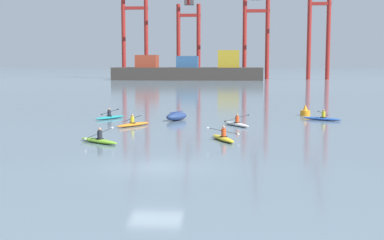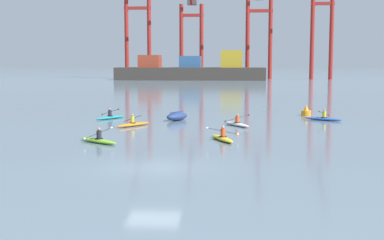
% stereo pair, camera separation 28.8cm
% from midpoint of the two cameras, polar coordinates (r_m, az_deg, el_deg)
% --- Properties ---
extents(ground_plane, '(800.00, 800.00, 0.00)m').
position_cam_midpoint_polar(ground_plane, '(24.96, -3.85, -5.11)').
color(ground_plane, slate).
extents(container_barge, '(40.86, 9.29, 8.08)m').
position_cam_midpoint_polar(container_barge, '(145.99, 0.00, 5.35)').
color(container_barge, '#38332D').
rests_on(container_barge, ground).
extents(gantry_crane_west, '(8.00, 16.50, 33.51)m').
position_cam_midpoint_polar(gantry_crane_west, '(160.06, -5.84, 10.45)').
color(gantry_crane_west, maroon).
rests_on(gantry_crane_west, ground).
extents(gantry_crane_west_mid, '(7.29, 18.49, 33.01)m').
position_cam_midpoint_polar(gantry_crane_west_mid, '(160.78, -0.03, 10.15)').
color(gantry_crane_west_mid, maroon).
rests_on(gantry_crane_west_mid, ground).
extents(gantry_crane_east_mid, '(7.77, 17.20, 34.76)m').
position_cam_midpoint_polar(gantry_crane_east_mid, '(156.12, 7.31, 10.40)').
color(gantry_crane_east_mid, maroon).
rests_on(gantry_crane_east_mid, ground).
extents(gantry_crane_east, '(6.55, 18.35, 35.37)m').
position_cam_midpoint_polar(gantry_crane_east, '(155.64, 13.94, 10.62)').
color(gantry_crane_east, maroon).
rests_on(gantry_crane_east, ground).
extents(capsized_dinghy, '(2.21, 2.81, 0.76)m').
position_cam_midpoint_polar(capsized_dinghy, '(44.70, -1.44, 0.40)').
color(capsized_dinghy, navy).
rests_on(capsized_dinghy, ground).
extents(channel_buoy, '(0.90, 0.90, 1.00)m').
position_cam_midpoint_polar(channel_buoy, '(50.05, 12.36, 0.89)').
color(channel_buoy, orange).
rests_on(channel_buoy, ground).
extents(kayak_white, '(2.26, 3.23, 0.95)m').
position_cam_midpoint_polar(kayak_white, '(41.04, 5.04, -0.40)').
color(kayak_white, silver).
rests_on(kayak_white, ground).
extents(kayak_yellow, '(2.10, 3.38, 0.95)m').
position_cam_midpoint_polar(kayak_yellow, '(33.33, 3.54, -1.93)').
color(kayak_yellow, yellow).
rests_on(kayak_yellow, ground).
extents(kayak_blue, '(3.18, 2.35, 0.95)m').
position_cam_midpoint_polar(kayak_blue, '(46.12, 14.12, 0.17)').
color(kayak_blue, '#2856B2').
rests_on(kayak_blue, ground).
extents(kayak_lime, '(3.05, 2.57, 0.95)m').
position_cam_midpoint_polar(kayak_lime, '(32.81, -9.82, -2.14)').
color(kayak_lime, '#7ABC2D').
rests_on(kayak_lime, ground).
extents(kayak_teal, '(2.33, 3.19, 0.97)m').
position_cam_midpoint_polar(kayak_teal, '(46.49, -8.58, 0.34)').
color(kayak_teal, teal).
rests_on(kayak_teal, ground).
extents(kayak_orange, '(2.41, 3.14, 1.01)m').
position_cam_midpoint_polar(kayak_orange, '(40.98, -6.14, -0.42)').
color(kayak_orange, orange).
rests_on(kayak_orange, ground).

